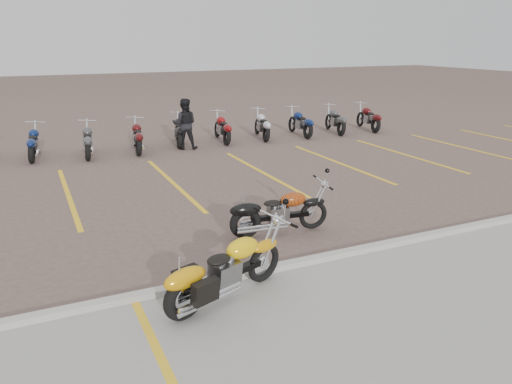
# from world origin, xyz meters

# --- Properties ---
(ground) EXTENTS (100.00, 100.00, 0.00)m
(ground) POSITION_xyz_m (0.00, 0.00, 0.00)
(ground) COLOR brown
(ground) RESTS_ON ground
(concrete_apron) EXTENTS (60.00, 5.00, 0.01)m
(concrete_apron) POSITION_xyz_m (0.00, -4.50, 0.01)
(concrete_apron) COLOR #9E9B93
(concrete_apron) RESTS_ON ground
(curb) EXTENTS (60.00, 0.18, 0.12)m
(curb) POSITION_xyz_m (0.00, -2.00, 0.06)
(curb) COLOR #ADAAA3
(curb) RESTS_ON ground
(parking_stripes) EXTENTS (38.00, 5.50, 0.01)m
(parking_stripes) POSITION_xyz_m (0.00, 4.00, 0.00)
(parking_stripes) COLOR yellow
(parking_stripes) RESTS_ON ground
(yellow_cruiser) EXTENTS (2.16, 0.91, 0.93)m
(yellow_cruiser) POSITION_xyz_m (-1.08, -2.54, 0.46)
(yellow_cruiser) COLOR black
(yellow_cruiser) RESTS_ON ground
(flame_cruiser) EXTENTS (2.08, 0.40, 0.86)m
(flame_cruiser) POSITION_xyz_m (0.88, -0.50, 0.43)
(flame_cruiser) COLOR black
(flame_cruiser) RESTS_ON ground
(person_b) EXTENTS (1.05, 0.95, 1.78)m
(person_b) POSITION_xyz_m (1.63, 8.07, 0.89)
(person_b) COLOR black
(person_b) RESTS_ON ground
(bg_bike_row) EXTENTS (19.14, 2.08, 1.10)m
(bg_bike_row) POSITION_xyz_m (0.78, 8.66, 0.55)
(bg_bike_row) COLOR black
(bg_bike_row) RESTS_ON ground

